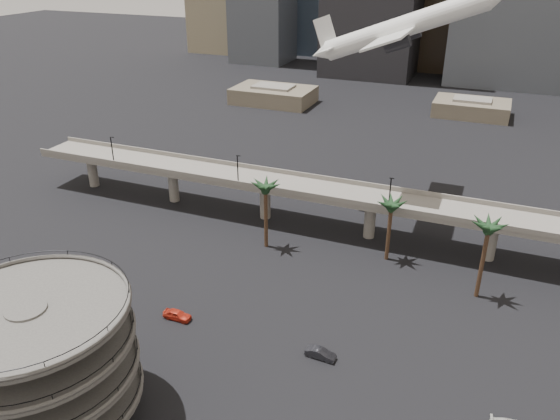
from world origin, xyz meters
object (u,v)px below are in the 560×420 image
at_px(overpass, 316,193).
at_px(car_b, 321,354).
at_px(airborne_jet, 402,28).
at_px(parking_ramp, 37,355).
at_px(car_a, 177,315).

distance_m(overpass, car_b, 39.41).
xyz_separation_m(overpass, airborne_jet, (10.96, 15.69, 29.72)).
xyz_separation_m(airborne_jet, car_b, (2.33, -52.20, -36.35)).
relative_size(parking_ramp, overpass, 0.17).
height_order(parking_ramp, car_b, parking_ramp).
distance_m(parking_ramp, overpass, 60.46).
height_order(airborne_jet, car_a, airborne_jet).
bearing_deg(car_b, airborne_jet, 5.41).
bearing_deg(overpass, car_a, -104.73).
relative_size(overpass, airborne_jet, 3.49).
relative_size(overpass, car_a, 29.22).
distance_m(airborne_jet, car_a, 66.82).
bearing_deg(parking_ramp, airborne_jet, 72.22).
height_order(overpass, airborne_jet, airborne_jet).
height_order(parking_ramp, car_a, parking_ramp).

